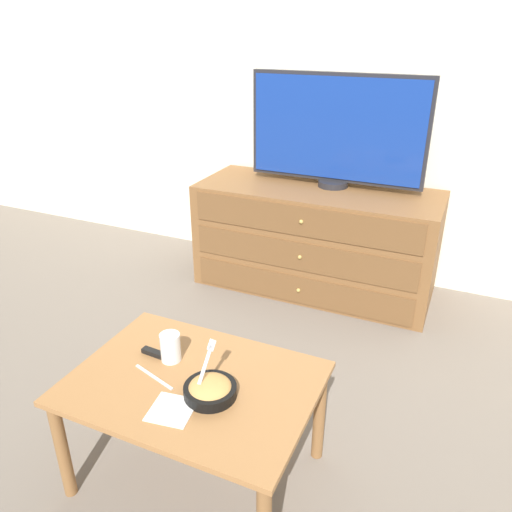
# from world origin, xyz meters

# --- Properties ---
(ground_plane) EXTENTS (12.00, 12.00, 0.00)m
(ground_plane) POSITION_xyz_m (0.00, 0.00, 0.00)
(ground_plane) COLOR #70665B
(wall_back) EXTENTS (12.00, 0.05, 2.60)m
(wall_back) POSITION_xyz_m (0.00, 0.03, 1.30)
(wall_back) COLOR silver
(wall_back) RESTS_ON ground_plane
(dresser) EXTENTS (1.44, 0.58, 0.65)m
(dresser) POSITION_xyz_m (-0.13, -0.31, 0.32)
(dresser) COLOR brown
(dresser) RESTS_ON ground_plane
(tv) EXTENTS (1.03, 0.18, 0.64)m
(tv) POSITION_xyz_m (-0.06, -0.22, 0.98)
(tv) COLOR #232328
(tv) RESTS_ON dresser
(coffee_table) EXTENTS (0.83, 0.60, 0.43)m
(coffee_table) POSITION_xyz_m (-0.05, -1.89, 0.37)
(coffee_table) COLOR #9E6B3D
(coffee_table) RESTS_ON ground_plane
(takeout_bowl) EXTENTS (0.17, 0.17, 0.18)m
(takeout_bowl) POSITION_xyz_m (0.04, -1.94, 0.46)
(takeout_bowl) COLOR black
(takeout_bowl) RESTS_ON coffee_table
(drink_cup) EXTENTS (0.07, 0.07, 0.11)m
(drink_cup) POSITION_xyz_m (-0.18, -1.82, 0.48)
(drink_cup) COLOR beige
(drink_cup) RESTS_ON coffee_table
(napkin) EXTENTS (0.15, 0.15, 0.00)m
(napkin) POSITION_xyz_m (-0.04, -2.05, 0.44)
(napkin) COLOR white
(napkin) RESTS_ON coffee_table
(knife) EXTENTS (0.19, 0.07, 0.01)m
(knife) POSITION_xyz_m (-0.18, -1.93, 0.44)
(knife) COLOR silver
(knife) RESTS_ON coffee_table
(remote_control) EXTENTS (0.15, 0.04, 0.02)m
(remote_control) POSITION_xyz_m (-0.23, -1.83, 0.44)
(remote_control) COLOR black
(remote_control) RESTS_ON coffee_table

